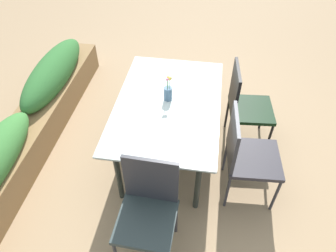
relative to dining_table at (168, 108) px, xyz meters
name	(u,v)px	position (x,y,z in m)	size (l,w,h in m)	color
ground_plane	(161,155)	(-0.04, 0.08, -0.69)	(12.00, 12.00, 0.00)	#9E7F5B
dining_table	(168,108)	(0.00, 0.00, 0.00)	(1.56, 1.02, 0.76)	silver
chair_end_left	(148,207)	(-1.05, 0.00, -0.13)	(0.47, 0.47, 0.99)	#2A3535
chair_near_left	(246,153)	(-0.36, -0.78, -0.14)	(0.52, 0.52, 0.98)	#2A272D
chair_near_right	(244,103)	(0.34, -0.78, -0.13)	(0.50, 0.50, 1.00)	black
flower_vase	(168,92)	(0.05, 0.01, 0.15)	(0.08, 0.08, 0.28)	slate
planter_box	(30,123)	(-0.07, 1.56, -0.37)	(3.38, 0.44, 0.70)	olive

